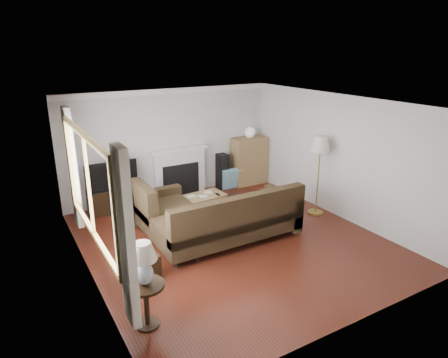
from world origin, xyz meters
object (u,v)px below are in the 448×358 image
bookshelf (249,161)px  floor_lamp (318,176)px  tv_stand (112,200)px  sectional_sofa (229,217)px  coffee_table (202,204)px  side_table (146,305)px

bookshelf → floor_lamp: floor_lamp is taller
tv_stand → sectional_sofa: bearing=-59.7°
tv_stand → floor_lamp: 4.40m
sectional_sofa → floor_lamp: floor_lamp is taller
coffee_table → side_table: side_table is taller
tv_stand → coffee_table: tv_stand is taller
bookshelf → coffee_table: (-1.92, -1.08, -0.41)m
bookshelf → side_table: 5.77m
sectional_sofa → side_table: 2.57m
sectional_sofa → bookshelf: bearing=49.9°
tv_stand → side_table: side_table is taller
floor_lamp → bookshelf: bearing=94.0°
tv_stand → side_table: bearing=-99.3°
coffee_table → bookshelf: bearing=24.6°
tv_stand → side_table: size_ratio=1.63×
tv_stand → floor_lamp: floor_lamp is taller
bookshelf → sectional_sofa: (-2.09, -2.48, -0.14)m
side_table → coffee_table: bearing=52.0°
side_table → bookshelf: bearing=43.5°
floor_lamp → side_table: 4.67m
coffee_table → side_table: 3.67m
bookshelf → floor_lamp: (0.16, -2.33, 0.23)m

